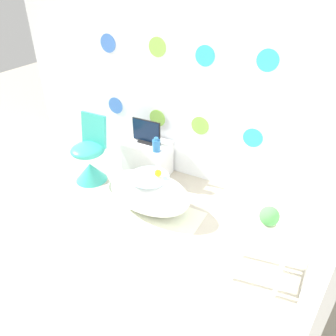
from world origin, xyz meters
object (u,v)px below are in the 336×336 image
Objects in this scene: chair at (90,161)px; potted_plant_left at (269,219)px; tv at (146,133)px; bathtub at (149,193)px; vase at (156,145)px.

potted_plant_left is at bearing -12.37° from chair.
tv is 1.96m from potted_plant_left.
bathtub is at bearing 165.74° from potted_plant_left.
vase reaches higher than bathtub.
chair is 4.76× the size of vase.
vase is 1.71m from potted_plant_left.
vase is at bearing -31.56° from tv.
chair reaches higher than potted_plant_left.
chair is 0.87m from vase.
potted_plant_left reaches higher than tv.
vase is (0.22, -0.13, -0.05)m from tv.
bathtub is 0.83m from tv.
chair is 2.35m from potted_plant_left.
tv is (-0.41, 0.62, 0.36)m from bathtub.
chair is 0.78m from tv.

